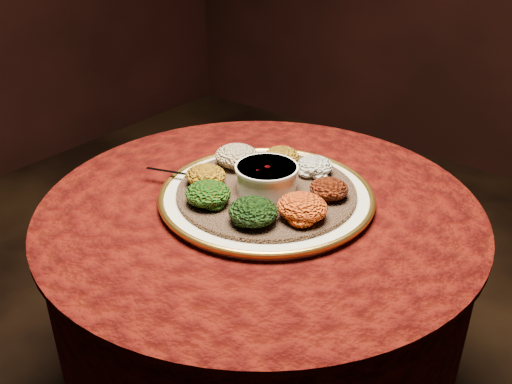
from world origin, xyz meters
The scene contains 13 objects.
table centered at (0.00, 0.00, 0.55)m, with size 0.96×0.96×0.73m.
platter centered at (0.00, 0.02, 0.75)m, with size 0.58×0.58×0.02m.
injera centered at (0.00, 0.02, 0.76)m, with size 0.39×0.39×0.01m, color brown.
stew_bowl centered at (0.00, 0.02, 0.79)m, with size 0.14×0.14×0.06m.
spoon centered at (-0.16, -0.04, 0.77)m, with size 0.14×0.06×0.01m.
portion_ayib centered at (0.04, 0.15, 0.78)m, with size 0.08×0.08×0.04m, color white.
portion_kitfo centered at (0.13, 0.07, 0.78)m, with size 0.08×0.08×0.04m, color black.
portion_tikil centered at (0.13, -0.03, 0.79)m, with size 0.10×0.10×0.05m, color #A3710D.
portion_gomen centered at (0.06, -0.10, 0.79)m, with size 0.10×0.09×0.05m, color black.
portion_mixveg centered at (-0.06, -0.10, 0.79)m, with size 0.10×0.09×0.05m, color #932509.
portion_kik centered at (-0.12, -0.04, 0.78)m, with size 0.09×0.09×0.04m, color #A46E0E.
portion_timatim centered at (-0.12, 0.07, 0.79)m, with size 0.10×0.10×0.05m, color maroon.
portion_shiro centered at (-0.05, 0.14, 0.78)m, with size 0.08×0.08×0.04m, color #916111.
Camera 1 is at (0.65, -0.85, 1.36)m, focal length 40.00 mm.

